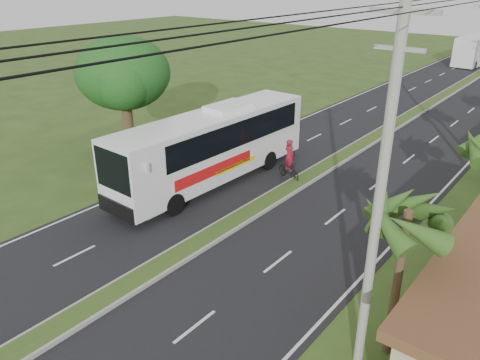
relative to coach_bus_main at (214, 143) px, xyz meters
The scene contains 10 objects.
ground 10.63m from the coach_bus_main, 67.22° to the right, with size 180.00×180.00×0.00m, color #304619.
road_asphalt 11.44m from the coach_bus_main, 68.99° to the left, with size 14.00×160.00×0.02m, color black.
median_strip 11.42m from the coach_bus_main, 68.99° to the left, with size 1.20×160.00×0.18m.
lane_edge_left 11.04m from the coach_bus_main, 104.43° to the left, with size 0.12×160.00×0.01m, color silver.
lane_edge_right 15.15m from the coach_bus_main, 44.28° to the left, with size 0.12×160.00×0.01m, color silver.
palm_verge_a 14.76m from the coach_bus_main, 26.73° to the right, with size 2.40×2.40×5.45m.
shade_tree 8.54m from the coach_bus_main, behind, with size 6.30×6.00×7.54m.
utility_pole_a 14.99m from the coach_bus_main, 31.12° to the right, with size 1.60×0.28×11.00m.
coach_bus_main is the anchor object (origin of this frame).
motorcyclist 4.54m from the coach_bus_main, 42.84° to the left, with size 1.84×0.99×2.42m.
Camera 1 is at (12.45, -8.81, 10.96)m, focal length 35.00 mm.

